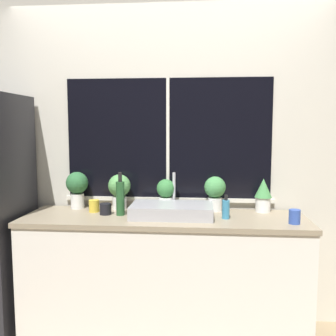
% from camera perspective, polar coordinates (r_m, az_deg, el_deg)
% --- Properties ---
extents(wall_back, '(8.00, 0.09, 2.70)m').
position_cam_1_polar(wall_back, '(2.99, 0.05, 2.43)').
color(wall_back, beige).
rests_on(wall_back, ground_plane).
extents(counter, '(2.03, 0.59, 0.91)m').
position_cam_1_polar(counter, '(2.85, -0.59, -16.27)').
color(counter, white).
rests_on(counter, ground_plane).
extents(sink, '(0.58, 0.39, 0.30)m').
position_cam_1_polar(sink, '(2.70, 0.60, -6.44)').
color(sink, '#ADADB2').
rests_on(sink, counter).
extents(potted_plant_far_left, '(0.17, 0.17, 0.29)m').
position_cam_1_polar(potted_plant_far_left, '(3.03, -13.68, -2.74)').
color(potted_plant_far_left, white).
rests_on(potted_plant_far_left, counter).
extents(potted_plant_left, '(0.17, 0.17, 0.27)m').
position_cam_1_polar(potted_plant_left, '(2.94, -7.41, -3.17)').
color(potted_plant_left, white).
rests_on(potted_plant_left, counter).
extents(potted_plant_center, '(0.14, 0.14, 0.24)m').
position_cam_1_polar(potted_plant_center, '(2.89, -0.33, -3.88)').
color(potted_plant_center, white).
rests_on(potted_plant_center, counter).
extents(potted_plant_right, '(0.16, 0.16, 0.27)m').
position_cam_1_polar(potted_plant_right, '(2.88, 7.17, -3.48)').
color(potted_plant_right, white).
rests_on(potted_plant_right, counter).
extents(potted_plant_far_right, '(0.13, 0.13, 0.25)m').
position_cam_1_polar(potted_plant_far_right, '(2.92, 14.31, -3.87)').
color(potted_plant_far_right, white).
rests_on(potted_plant_far_right, counter).
extents(soap_bottle, '(0.05, 0.05, 0.17)m').
position_cam_1_polar(soap_bottle, '(2.66, 8.80, -6.16)').
color(soap_bottle, teal).
rests_on(soap_bottle, counter).
extents(bottle_tall, '(0.06, 0.06, 0.31)m').
position_cam_1_polar(bottle_tall, '(2.74, -7.28, -4.47)').
color(bottle_tall, '#235128').
rests_on(bottle_tall, counter).
extents(mug_blue, '(0.08, 0.08, 0.09)m').
position_cam_1_polar(mug_blue, '(2.64, 18.73, -7.04)').
color(mug_blue, '#3351AD').
rests_on(mug_blue, counter).
extents(mug_yellow, '(0.08, 0.08, 0.09)m').
position_cam_1_polar(mug_yellow, '(2.90, -11.20, -5.69)').
color(mug_yellow, gold).
rests_on(mug_yellow, counter).
extents(mug_black, '(0.08, 0.08, 0.08)m').
position_cam_1_polar(mug_black, '(2.80, -9.50, -6.18)').
color(mug_black, black).
rests_on(mug_black, counter).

